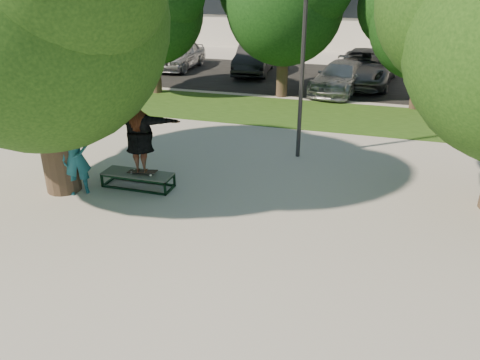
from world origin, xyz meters
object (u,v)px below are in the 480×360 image
(tree_left, at_px, (33,2))
(bystander, at_px, (75,157))
(car_grey, at_px, (364,67))
(grind_box, at_px, (138,180))
(car_silver_a, at_px, (180,55))
(car_silver_b, at_px, (340,77))
(car_dark, at_px, (255,58))
(lamppost, at_px, (303,47))

(tree_left, xyz_separation_m, bystander, (0.58, -0.13, -3.48))
(bystander, xyz_separation_m, car_grey, (5.99, 14.49, -0.14))
(car_grey, bearing_deg, grind_box, -103.53)
(grind_box, relative_size, bystander, 0.96)
(car_silver_a, xyz_separation_m, car_grey, (10.03, -1.04, 0.05))
(tree_left, xyz_separation_m, car_silver_b, (5.66, 12.41, -3.76))
(grind_box, distance_m, car_dark, 14.85)
(car_silver_b, bearing_deg, grind_box, -96.76)
(car_grey, bearing_deg, lamppost, -91.36)
(bystander, xyz_separation_m, car_dark, (0.27, 15.54, -0.16))
(lamppost, height_order, car_silver_b, lamppost)
(lamppost, xyz_separation_m, car_grey, (1.28, 10.46, -2.35))
(bystander, distance_m, car_silver_a, 16.05)
(lamppost, height_order, car_dark, lamppost)
(bystander, relative_size, car_grey, 0.32)
(lamppost, distance_m, grind_box, 5.65)
(car_dark, relative_size, car_grey, 0.82)
(grind_box, relative_size, car_grey, 0.31)
(lamppost, relative_size, bystander, 3.25)
(car_silver_b, bearing_deg, car_silver_a, 173.19)
(lamppost, bearing_deg, car_silver_a, 127.29)
(car_silver_a, relative_size, car_silver_b, 0.97)
(lamppost, height_order, bystander, lamppost)
(car_dark, relative_size, car_silver_b, 1.04)
(bystander, bearing_deg, tree_left, 127.87)
(grind_box, distance_m, car_grey, 14.58)
(car_dark, xyz_separation_m, car_silver_b, (4.81, -3.00, -0.12))
(car_grey, xyz_separation_m, car_silver_b, (-0.92, -1.96, -0.14))
(grind_box, relative_size, car_dark, 0.38)
(car_dark, bearing_deg, car_silver_b, -37.74)
(lamppost, xyz_separation_m, car_dark, (-4.45, 11.50, -2.37))
(tree_left, xyz_separation_m, lamppost, (5.29, 3.91, -1.27))
(grind_box, relative_size, car_silver_a, 0.41)
(tree_left, relative_size, car_grey, 1.23)
(car_grey, bearing_deg, car_dark, 175.28)
(car_grey, distance_m, car_silver_b, 2.16)
(bystander, height_order, car_silver_b, bystander)
(grind_box, bearing_deg, car_dark, 93.67)
(car_silver_a, bearing_deg, lamppost, -53.77)
(car_grey, bearing_deg, car_silver_a, 179.72)
(lamppost, xyz_separation_m, grind_box, (-3.50, -3.31, -2.96))
(tree_left, relative_size, grind_box, 3.95)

